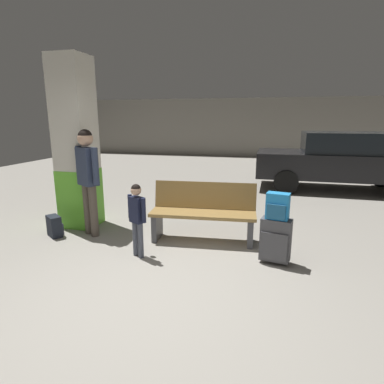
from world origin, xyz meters
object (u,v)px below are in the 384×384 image
(parked_car_near, at_px, (340,160))
(suitcase, at_px, (275,240))
(backpack_dark_floor, at_px, (55,226))
(bench, at_px, (203,212))
(adult, at_px, (88,171))
(child, at_px, (137,213))
(structural_pillar, at_px, (76,145))
(backpack_bright, at_px, (278,207))

(parked_car_near, bearing_deg, suitcase, -108.39)
(backpack_dark_floor, distance_m, parked_car_near, 6.96)
(parked_car_near, bearing_deg, bench, -122.15)
(adult, bearing_deg, child, -28.83)
(structural_pillar, bearing_deg, bench, -4.40)
(structural_pillar, relative_size, bench, 1.74)
(structural_pillar, distance_m, child, 1.97)
(suitcase, distance_m, parked_car_near, 5.17)
(backpack_dark_floor, bearing_deg, bench, 10.68)
(bench, distance_m, suitcase, 1.23)
(structural_pillar, xyz_separation_m, bench, (2.24, -0.17, -0.97))
(adult, bearing_deg, suitcase, -6.89)
(suitcase, xyz_separation_m, child, (-1.82, -0.24, 0.31))
(adult, bearing_deg, backpack_bright, -6.90)
(child, bearing_deg, structural_pillar, 146.65)
(adult, relative_size, backpack_dark_floor, 4.99)
(structural_pillar, relative_size, backpack_bright, 8.40)
(suitcase, bearing_deg, child, -172.42)
(bench, xyz_separation_m, parked_car_near, (2.71, 4.30, 0.36))
(structural_pillar, xyz_separation_m, parked_car_near, (4.95, 4.13, -0.61))
(suitcase, relative_size, backpack_dark_floor, 1.78)
(backpack_bright, relative_size, backpack_dark_floor, 1.00)
(bench, relative_size, suitcase, 2.71)
(bench, relative_size, parked_car_near, 0.40)
(child, relative_size, parked_car_near, 0.25)
(suitcase, relative_size, child, 0.59)
(adult, bearing_deg, backpack_dark_floor, -158.35)
(structural_pillar, xyz_separation_m, backpack_bright, (3.33, -0.75, -0.65))
(child, relative_size, backpack_dark_floor, 2.99)
(bench, bearing_deg, structural_pillar, 175.60)
(bench, distance_m, backpack_bright, 1.27)
(bench, xyz_separation_m, adult, (-1.81, -0.23, 0.61))
(child, height_order, adult, adult)
(adult, bearing_deg, structural_pillar, 137.25)
(backpack_bright, bearing_deg, child, -172.43)
(child, bearing_deg, backpack_bright, 7.57)
(backpack_dark_floor, bearing_deg, suitcase, -2.28)
(bench, height_order, backpack_bright, backpack_bright)
(adult, distance_m, backpack_dark_floor, 1.05)
(structural_pillar, bearing_deg, adult, -42.75)
(suitcase, height_order, parked_car_near, parked_car_near)
(bench, xyz_separation_m, child, (-0.74, -0.82, 0.18))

